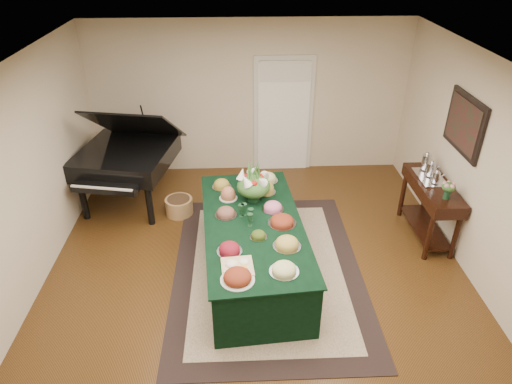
{
  "coord_description": "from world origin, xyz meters",
  "views": [
    {
      "loc": [
        -0.21,
        -4.67,
        3.99
      ],
      "look_at": [
        0.0,
        0.3,
        1.05
      ],
      "focal_mm": 32.0,
      "sensor_mm": 36.0,
      "label": 1
    }
  ],
  "objects_px": {
    "buffet_table": "(253,247)",
    "grand_piano": "(126,156)",
    "floral_centerpiece": "(254,182)",
    "mahogany_sideboard": "(431,196)"
  },
  "relations": [
    {
      "from": "buffet_table",
      "to": "grand_piano",
      "type": "relative_size",
      "value": 1.46
    },
    {
      "from": "floral_centerpiece",
      "to": "grand_piano",
      "type": "height_order",
      "value": "grand_piano"
    },
    {
      "from": "grand_piano",
      "to": "mahogany_sideboard",
      "type": "relative_size",
      "value": 1.41
    },
    {
      "from": "buffet_table",
      "to": "grand_piano",
      "type": "height_order",
      "value": "grand_piano"
    },
    {
      "from": "floral_centerpiece",
      "to": "grand_piano",
      "type": "distance_m",
      "value": 2.33
    },
    {
      "from": "floral_centerpiece",
      "to": "grand_piano",
      "type": "bearing_deg",
      "value": 147.02
    },
    {
      "from": "buffet_table",
      "to": "floral_centerpiece",
      "type": "relative_size",
      "value": 5.77
    },
    {
      "from": "mahogany_sideboard",
      "to": "buffet_table",
      "type": "bearing_deg",
      "value": -164.67
    },
    {
      "from": "floral_centerpiece",
      "to": "mahogany_sideboard",
      "type": "height_order",
      "value": "floral_centerpiece"
    },
    {
      "from": "floral_centerpiece",
      "to": "buffet_table",
      "type": "bearing_deg",
      "value": -92.89
    }
  ]
}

